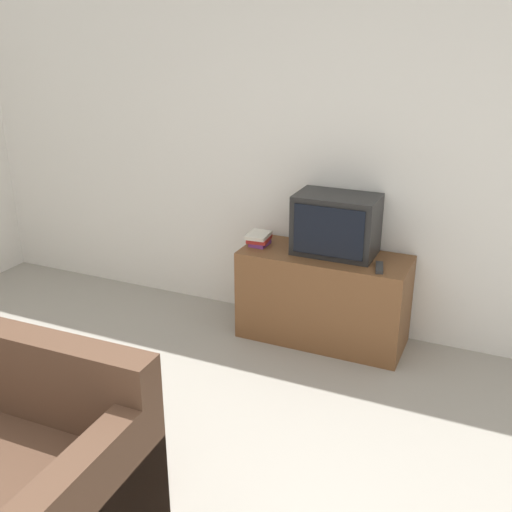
{
  "coord_description": "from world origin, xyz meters",
  "views": [
    {
      "loc": [
        1.36,
        -1.1,
        2.21
      ],
      "look_at": [
        -0.09,
        2.16,
        0.83
      ],
      "focal_mm": 42.0,
      "sensor_mm": 36.0,
      "label": 1
    }
  ],
  "objects": [
    {
      "name": "wall_back",
      "position": [
        0.0,
        3.03,
        1.3
      ],
      "size": [
        9.0,
        0.06,
        2.6
      ],
      "color": "white",
      "rests_on": "ground_plane"
    },
    {
      "name": "remote_on_stand",
      "position": [
        0.6,
        2.62,
        0.69
      ],
      "size": [
        0.09,
        0.19,
        0.02
      ],
      "rotation": [
        0.0,
        0.0,
        0.23
      ],
      "color": "#2D2D2D",
      "rests_on": "tv_stand"
    },
    {
      "name": "television",
      "position": [
        0.24,
        2.8,
        0.89
      ],
      "size": [
        0.58,
        0.37,
        0.43
      ],
      "color": "black",
      "rests_on": "tv_stand"
    },
    {
      "name": "book_stack",
      "position": [
        -0.33,
        2.73,
        0.72
      ],
      "size": [
        0.17,
        0.22,
        0.09
      ],
      "color": "#7A3884",
      "rests_on": "tv_stand"
    },
    {
      "name": "tv_stand",
      "position": [
        0.19,
        2.74,
        0.34
      ],
      "size": [
        1.21,
        0.49,
        0.68
      ],
      "color": "brown",
      "rests_on": "ground_plane"
    }
  ]
}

